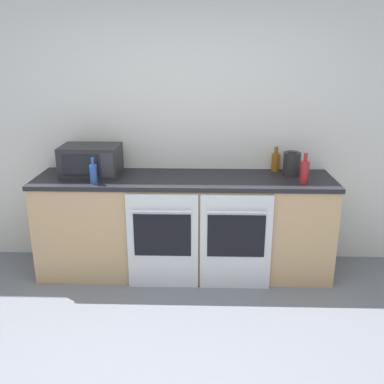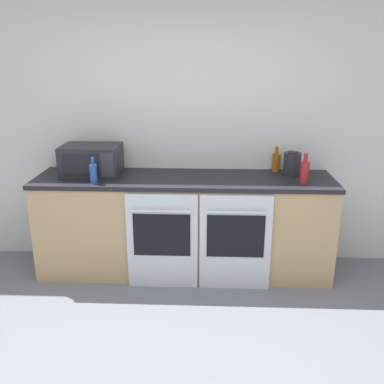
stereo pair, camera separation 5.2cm
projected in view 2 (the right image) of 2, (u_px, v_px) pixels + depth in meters
The scene contains 9 objects.
wall_back at pixel (186, 130), 4.07m from camera, with size 10.00×0.06×2.60m.
counter_back at pixel (184, 225), 4.00m from camera, with size 2.69×0.65×0.92m.
oven_left at pixel (162, 241), 3.70m from camera, with size 0.61×0.06×0.87m.
oven_right at pixel (235, 242), 3.67m from camera, with size 0.61×0.06×0.87m.
microwave at pixel (92, 160), 3.91m from camera, with size 0.53×0.37×0.27m.
bottle_red at pixel (305, 172), 3.65m from camera, with size 0.08×0.08×0.26m.
bottle_amber at pixel (276, 162), 4.03m from camera, with size 0.08×0.08×0.23m.
bottle_blue at pixel (93, 173), 3.66m from camera, with size 0.06×0.06×0.23m.
kettle at pixel (292, 164), 3.88m from camera, with size 0.16×0.16×0.23m.
Camera 2 is at (0.23, -1.94, 1.98)m, focal length 40.00 mm.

